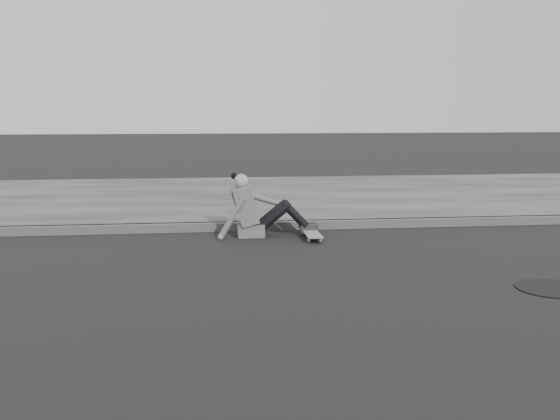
# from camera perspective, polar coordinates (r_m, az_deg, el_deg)

# --- Properties ---
(ground) EXTENTS (80.00, 80.00, 0.00)m
(ground) POSITION_cam_1_polar(r_m,az_deg,el_deg) (6.99, 15.80, -5.43)
(ground) COLOR black
(ground) RESTS_ON ground
(curb) EXTENTS (24.00, 0.16, 0.12)m
(curb) POSITION_cam_1_polar(r_m,az_deg,el_deg) (9.36, 9.85, -1.19)
(curb) COLOR #484848
(curb) RESTS_ON ground
(sidewalk) EXTENTS (24.00, 6.00, 0.12)m
(sidewalk) POSITION_cam_1_polar(r_m,az_deg,el_deg) (12.25, 5.88, 1.32)
(sidewalk) COLOR #3E3E3E
(sidewalk) RESTS_ON ground
(manhole) EXTENTS (0.67, 0.67, 0.01)m
(manhole) POSITION_cam_1_polar(r_m,az_deg,el_deg) (6.63, 23.56, -6.58)
(manhole) COLOR black
(manhole) RESTS_ON ground
(skateboard) EXTENTS (0.20, 0.78, 0.09)m
(skateboard) POSITION_cam_1_polar(r_m,az_deg,el_deg) (8.43, 2.87, -2.12)
(skateboard) COLOR #A4A49F
(skateboard) RESTS_ON ground
(seated_woman) EXTENTS (1.38, 0.46, 0.88)m
(seated_woman) POSITION_cam_1_polar(r_m,az_deg,el_deg) (8.54, -2.25, -0.00)
(seated_woman) COLOR #58585A
(seated_woman) RESTS_ON ground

